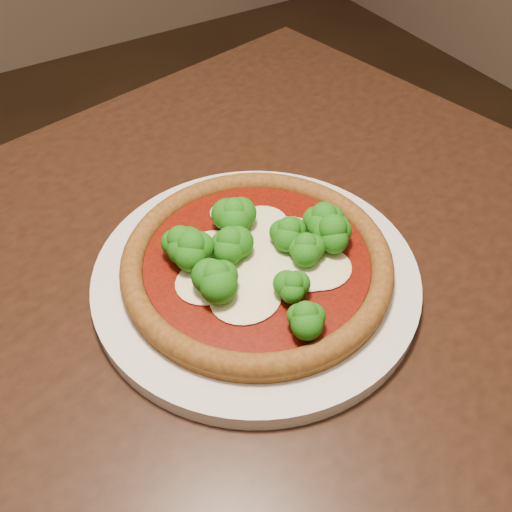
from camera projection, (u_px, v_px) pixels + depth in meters
floor at (133, 508)px, 1.18m from camera, size 4.00×4.00×0.00m
dining_table at (208, 368)px, 0.66m from camera, size 1.21×1.02×0.75m
plate at (256, 276)px, 0.60m from camera, size 0.34×0.34×0.02m
pizza at (259, 257)px, 0.58m from camera, size 0.28×0.28×0.06m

